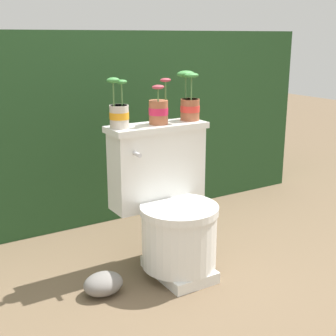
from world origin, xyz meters
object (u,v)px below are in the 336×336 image
potted_plant_left (119,113)px  potted_plant_midleft (159,110)px  garden_stone (103,284)px  potted_plant_middle (190,102)px  toilet (170,207)px

potted_plant_left → potted_plant_midleft: potted_plant_left is taller
garden_stone → potted_plant_left: bearing=43.5°
potted_plant_left → garden_stone: 0.78m
potted_plant_midleft → potted_plant_middle: size_ratio=0.89×
potted_plant_left → garden_stone: size_ratio=1.29×
toilet → potted_plant_middle: 0.54m
potted_plant_left → potted_plant_middle: 0.40m
potted_plant_middle → garden_stone: potted_plant_middle is taller
potted_plant_left → potted_plant_midleft: bearing=-1.4°
potted_plant_midleft → garden_stone: (-0.40, -0.17, -0.74)m
potted_plant_midleft → garden_stone: 0.86m
toilet → potted_plant_left: potted_plant_left is taller
potted_plant_midleft → potted_plant_left: bearing=178.6°
potted_plant_middle → toilet: bearing=-146.6°
potted_plant_left → garden_stone: (-0.19, -0.18, -0.74)m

